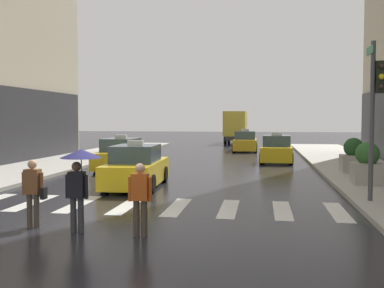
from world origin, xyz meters
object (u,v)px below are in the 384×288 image
at_px(taxi_lead, 136,168).
at_px(pedestrian_plain_coat, 140,195).
at_px(pedestrian_with_handbag, 33,189).
at_px(taxi_second, 122,156).
at_px(traffic_light_pole, 376,98).
at_px(planter_mid_block, 353,157).
at_px(taxi_third, 277,150).
at_px(pedestrian_with_umbrella, 80,168).
at_px(planter_near_corner, 367,165).
at_px(taxi_fourth, 245,142).
at_px(box_truck, 236,126).

height_order(taxi_lead, pedestrian_plain_coat, taxi_lead).
xyz_separation_m(taxi_lead, pedestrian_with_handbag, (-0.68, -6.71, 0.21)).
xyz_separation_m(taxi_second, pedestrian_plain_coat, (4.47, -12.76, 0.21)).
height_order(traffic_light_pole, taxi_lead, traffic_light_pole).
height_order(taxi_second, pedestrian_with_handbag, taxi_second).
bearing_deg(planter_mid_block, taxi_third, 118.39).
height_order(pedestrian_with_umbrella, pedestrian_plain_coat, pedestrian_with_umbrella).
distance_m(taxi_second, planter_mid_block, 11.36).
xyz_separation_m(pedestrian_plain_coat, planter_near_corner, (6.65, 8.29, -0.07)).
distance_m(taxi_second, taxi_fourth, 15.40).
relative_size(taxi_lead, taxi_third, 1.00).
xyz_separation_m(pedestrian_with_handbag, pedestrian_plain_coat, (2.78, -0.44, 0.01)).
bearing_deg(traffic_light_pole, taxi_third, 100.29).
distance_m(taxi_second, pedestrian_with_handbag, 12.44).
height_order(taxi_third, pedestrian_with_umbrella, pedestrian_with_umbrella).
bearing_deg(pedestrian_with_handbag, pedestrian_plain_coat, -9.03).
relative_size(traffic_light_pole, box_truck, 0.64).
height_order(taxi_third, pedestrian_with_handbag, taxi_third).
xyz_separation_m(taxi_third, planter_near_corner, (3.08, -9.88, 0.15)).
bearing_deg(box_truck, planter_near_corner, -77.51).
relative_size(taxi_fourth, box_truck, 0.60).
xyz_separation_m(box_truck, pedestrian_plain_coat, (0.05, -38.53, -0.91)).
bearing_deg(traffic_light_pole, pedestrian_with_umbrella, -149.28).
bearing_deg(planter_mid_block, box_truck, 104.64).
bearing_deg(taxi_second, box_truck, 80.26).
height_order(pedestrian_with_handbag, planter_near_corner, planter_near_corner).
distance_m(taxi_fourth, box_truck, 11.64).
xyz_separation_m(pedestrian_plain_coat, planter_mid_block, (6.86, 12.08, -0.07)).
height_order(taxi_second, planter_near_corner, taxi_second).
distance_m(traffic_light_pole, taxi_fourth, 23.07).
height_order(taxi_fourth, pedestrian_with_umbrella, pedestrian_with_umbrella).
bearing_deg(box_truck, pedestrian_plain_coat, -89.93).
xyz_separation_m(traffic_light_pole, taxi_fourth, (-4.70, 22.44, -2.53)).
bearing_deg(box_truck, pedestrian_with_handbag, -94.11).
bearing_deg(pedestrian_with_handbag, traffic_light_pole, 25.17).
height_order(traffic_light_pole, pedestrian_plain_coat, traffic_light_pole).
bearing_deg(pedestrian_plain_coat, planter_near_corner, 51.28).
bearing_deg(traffic_light_pole, taxi_fourth, 101.82).
bearing_deg(taxi_lead, pedestrian_plain_coat, -73.60).
height_order(box_truck, planter_near_corner, box_truck).
bearing_deg(pedestrian_with_handbag, pedestrian_with_umbrella, -13.34).
bearing_deg(box_truck, taxi_second, -99.74).
bearing_deg(box_truck, pedestrian_with_umbrella, -92.12).
xyz_separation_m(taxi_second, pedestrian_with_handbag, (1.69, -12.32, 0.21)).
height_order(taxi_lead, taxi_fourth, same).
distance_m(pedestrian_with_umbrella, pedestrian_with_handbag, 1.47).
relative_size(taxi_fourth, pedestrian_with_umbrella, 2.35).
relative_size(taxi_lead, pedestrian_plain_coat, 2.79).
distance_m(traffic_light_pole, pedestrian_with_umbrella, 8.90).
relative_size(taxi_third, box_truck, 0.61).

